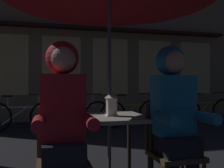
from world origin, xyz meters
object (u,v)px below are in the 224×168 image
object	(u,v)px
person_left_hooded	(63,111)
cafe_table	(109,126)
bicycle_second	(21,116)
bicycle_third	(77,115)
person_right_hooded	(174,108)
chair_right	(171,147)
bicycle_fifth	(167,111)
lantern	(112,104)
bicycle_fourth	(132,113)
chair_left	(63,154)
bicycle_furthest	(206,110)

from	to	relation	value
person_left_hooded	cafe_table	bearing A→B (deg)	41.57
bicycle_second	bicycle_third	size ratio (longest dim) A/B	1.00
person_left_hooded	person_right_hooded	size ratio (longest dim) A/B	1.00
chair_right	bicycle_fifth	distance (m)	4.52
lantern	bicycle_fourth	xyz separation A→B (m)	(1.44, 3.51, -0.51)
lantern	bicycle_fourth	distance (m)	3.83
lantern	person_left_hooded	xyz separation A→B (m)	(-0.50, -0.42, -0.01)
cafe_table	person_right_hooded	world-z (taller)	person_right_hooded
person_right_hooded	bicycle_fourth	xyz separation A→B (m)	(0.98, 3.93, -0.50)
chair_left	bicycle_fourth	distance (m)	4.33
person_left_hooded	person_right_hooded	bearing A→B (deg)	0.00
bicycle_fourth	chair_left	bearing A→B (deg)	-116.64
chair_left	bicycle_furthest	xyz separation A→B (m)	(4.14, 4.02, -0.14)
person_left_hooded	bicycle_third	xyz separation A→B (m)	(0.58, 3.90, -0.50)
lantern	bicycle_fifth	world-z (taller)	lantern
lantern	bicycle_second	size ratio (longest dim) A/B	0.14
bicycle_second	bicycle_fifth	world-z (taller)	same
cafe_table	lantern	bearing A→B (deg)	-28.28
chair_left	bicycle_fifth	xyz separation A→B (m)	(2.98, 4.04, -0.14)
bicycle_second	bicycle_fourth	distance (m)	2.60
bicycle_second	person_left_hooded	bearing A→B (deg)	-80.64
bicycle_fourth	bicycle_furthest	size ratio (longest dim) A/B	1.00
bicycle_fourth	person_left_hooded	bearing A→B (deg)	-116.31
chair_right	cafe_table	bearing A→B (deg)	142.45
bicycle_fourth	bicycle_furthest	distance (m)	2.20
cafe_table	lantern	size ratio (longest dim) A/B	3.20
person_right_hooded	bicycle_fifth	world-z (taller)	person_right_hooded
chair_right	person_right_hooded	size ratio (longest dim) A/B	0.62
lantern	bicycle_fifth	xyz separation A→B (m)	(2.48, 3.68, -0.51)
lantern	bicycle_second	world-z (taller)	lantern
lantern	person_right_hooded	size ratio (longest dim) A/B	0.17
chair_right	bicycle_furthest	bearing A→B (deg)	51.64
chair_right	bicycle_fourth	xyz separation A→B (m)	(0.98, 3.87, -0.14)
person_right_hooded	bicycle_fifth	size ratio (longest dim) A/B	0.84
lantern	bicycle_third	xyz separation A→B (m)	(0.08, 3.49, -0.51)
bicycle_second	bicycle_third	distance (m)	1.24
lantern	chair_right	distance (m)	0.69
cafe_table	person_right_hooded	xyz separation A→B (m)	(0.48, -0.43, 0.21)
person_left_hooded	bicycle_fourth	world-z (taller)	person_left_hooded
lantern	bicycle_fourth	bearing A→B (deg)	67.67
lantern	bicycle_second	distance (m)	3.79
bicycle_second	bicycle_third	xyz separation A→B (m)	(1.24, -0.08, 0.00)
bicycle_fourth	bicycle_fifth	size ratio (longest dim) A/B	1.00
chair_left	bicycle_second	world-z (taller)	chair_left
cafe_table	bicycle_second	bearing A→B (deg)	107.72
bicycle_fourth	bicycle_fifth	bearing A→B (deg)	9.35
bicycle_second	bicycle_fourth	size ratio (longest dim) A/B	1.00
chair_left	person_left_hooded	size ratio (longest dim) A/B	0.62
chair_left	bicycle_furthest	world-z (taller)	chair_left
person_right_hooded	bicycle_fourth	bearing A→B (deg)	75.96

